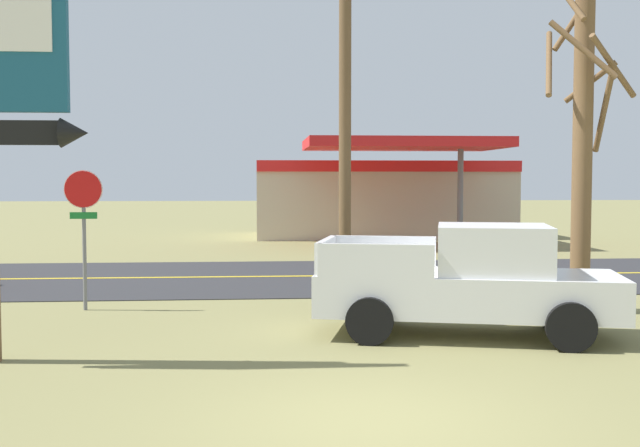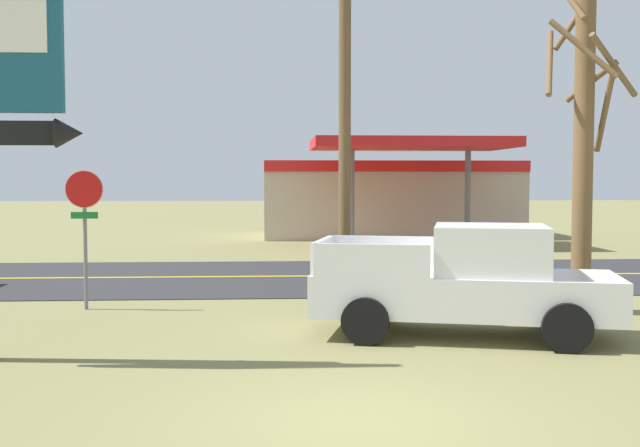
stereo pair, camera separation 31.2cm
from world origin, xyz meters
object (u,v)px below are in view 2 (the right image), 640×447
(stop_sign, at_px, (85,214))
(utility_pole, at_px, (345,76))
(gas_station, at_px, (389,196))
(pickup_white_parked_on_lawn, at_px, (468,282))
(bare_tree, at_px, (583,126))

(stop_sign, bearing_deg, utility_pole, -2.15)
(gas_station, height_order, pickup_white_parked_on_lawn, gas_station)
(gas_station, xyz_separation_m, pickup_white_parked_on_lawn, (-2.15, -23.62, -0.98))
(stop_sign, bearing_deg, bare_tree, -5.99)
(utility_pole, xyz_separation_m, gas_station, (4.04, 20.58, -2.97))
(utility_pole, height_order, pickup_white_parked_on_lawn, utility_pole)
(bare_tree, bearing_deg, stop_sign, 174.01)
(stop_sign, xyz_separation_m, pickup_white_parked_on_lawn, (7.37, -3.24, -1.06))
(stop_sign, xyz_separation_m, bare_tree, (10.27, -1.08, 1.81))
(stop_sign, distance_m, utility_pole, 6.20)
(bare_tree, bearing_deg, pickup_white_parked_on_lawn, -143.29)
(bare_tree, height_order, gas_station, bare_tree)
(stop_sign, distance_m, bare_tree, 10.49)
(pickup_white_parked_on_lawn, bearing_deg, utility_pole, 121.87)
(bare_tree, xyz_separation_m, gas_station, (-0.75, 21.45, -1.89))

